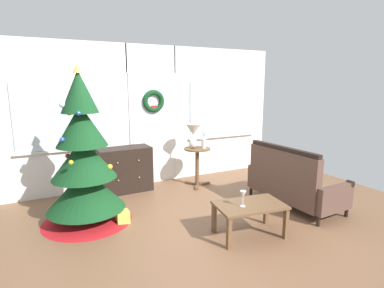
{
  "coord_description": "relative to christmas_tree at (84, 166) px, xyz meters",
  "views": [
    {
      "loc": [
        -1.96,
        -3.38,
        1.87
      ],
      "look_at": [
        0.05,
        0.55,
        1.0
      ],
      "focal_mm": 28.93,
      "sensor_mm": 36.0,
      "label": 1
    }
  ],
  "objects": [
    {
      "name": "ground_plane",
      "position": [
        1.43,
        -0.82,
        -0.79
      ],
      "size": [
        6.76,
        6.76,
        0.0
      ],
      "primitive_type": "plane",
      "color": "brown"
    },
    {
      "name": "back_wall_with_door",
      "position": [
        1.43,
        1.26,
        0.5
      ],
      "size": [
        5.2,
        0.19,
        2.55
      ],
      "color": "white",
      "rests_on": "ground"
    },
    {
      "name": "christmas_tree",
      "position": [
        0.0,
        0.0,
        0.0
      ],
      "size": [
        1.2,
        1.2,
        2.12
      ],
      "color": "#4C331E",
      "rests_on": "ground"
    },
    {
      "name": "dresser_cabinet",
      "position": [
        0.8,
        0.97,
        -0.4
      ],
      "size": [
        0.91,
        0.46,
        0.78
      ],
      "color": "black",
      "rests_on": "ground"
    },
    {
      "name": "settee_sofa",
      "position": [
        2.87,
        -0.87,
        -0.41
      ],
      "size": [
        0.78,
        1.51,
        0.96
      ],
      "color": "black",
      "rests_on": "ground"
    },
    {
      "name": "side_table",
      "position": [
        2.05,
        0.64,
        -0.28
      ],
      "size": [
        0.5,
        0.48,
        0.71
      ],
      "color": "brown",
      "rests_on": "ground"
    },
    {
      "name": "table_lamp",
      "position": [
        1.99,
        0.68,
        0.21
      ],
      "size": [
        0.28,
        0.28,
        0.44
      ],
      "color": "silver",
      "rests_on": "side_table"
    },
    {
      "name": "flower_vase",
      "position": [
        2.15,
        0.58,
        0.05
      ],
      "size": [
        0.11,
        0.1,
        0.35
      ],
      "color": "beige",
      "rests_on": "side_table"
    },
    {
      "name": "coffee_table",
      "position": [
        1.73,
        -1.33,
        -0.44
      ],
      "size": [
        0.91,
        0.64,
        0.41
      ],
      "color": "brown",
      "rests_on": "ground"
    },
    {
      "name": "wine_glass",
      "position": [
        1.61,
        -1.35,
        -0.23
      ],
      "size": [
        0.08,
        0.08,
        0.2
      ],
      "color": "silver",
      "rests_on": "coffee_table"
    },
    {
      "name": "gift_box",
      "position": [
        0.42,
        -0.27,
        -0.7
      ],
      "size": [
        0.17,
        0.15,
        0.17
      ],
      "primitive_type": "cube",
      "color": "#D8C64C",
      "rests_on": "ground"
    }
  ]
}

